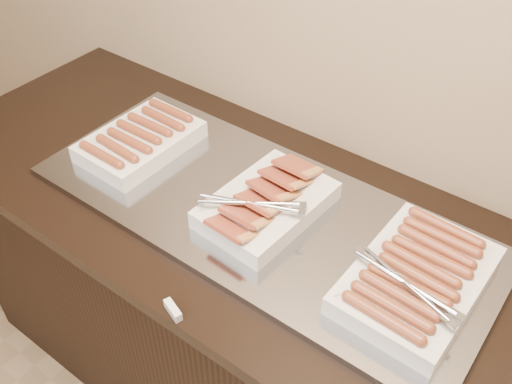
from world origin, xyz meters
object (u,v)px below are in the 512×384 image
counter (260,320)px  dish_left (140,140)px  dish_right (416,278)px  warming_tray (259,211)px  dish_center (266,204)px

counter → dish_left: bearing=180.0°
counter → dish_right: bearing=-0.5°
counter → dish_left: (-0.43, 0.00, 0.50)m
warming_tray → dish_left: 0.42m
warming_tray → dish_center: bearing=-11.2°
warming_tray → dish_right: (0.43, -0.00, 0.04)m
dish_center → dish_left: bearing=-176.8°
counter → dish_left: size_ratio=6.22×
warming_tray → dish_center: size_ratio=3.38×
dish_left → counter: bearing=1.1°
dish_left → warming_tray: bearing=1.1°
counter → warming_tray: size_ratio=1.72×
counter → dish_center: dish_center is taller
dish_left → dish_center: size_ratio=0.93×
warming_tray → dish_left: bearing=180.0°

